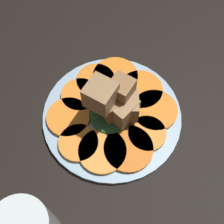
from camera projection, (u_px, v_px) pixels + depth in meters
The scene contains 14 objects.
table_slab at pixel (112, 119), 60.22cm from camera, with size 120.00×120.00×2.00cm, color black.
plate at pixel (112, 116), 58.87cm from camera, with size 26.02×26.02×1.05cm.
carrot_slice_0 at pixel (155, 110), 58.28cm from camera, with size 8.57×8.57×0.84cm, color orange.
carrot_slice_1 at pixel (141, 90), 60.36cm from camera, with size 8.56×8.56×0.84cm, color orange.
carrot_slice_2 at pixel (115, 76), 61.77cm from camera, with size 8.96×8.96×0.84cm, color orange.
carrot_slice_3 at pixel (96, 80), 61.35cm from camera, with size 7.59×7.59×0.84cm, color orange.
carrot_slice_4 at pixel (78, 97), 59.64cm from camera, with size 7.18×7.18×0.84cm, color orange.
carrot_slice_5 at pixel (68, 117), 57.62cm from camera, with size 8.06×8.06×0.84cm, color orange.
carrot_slice_6 at pixel (78, 143), 55.28cm from camera, with size 7.12×7.12×0.84cm, color orange.
carrot_slice_7 at pixel (102, 151), 54.58cm from camera, with size 8.51×8.51×0.84cm, color #F99539.
carrot_slice_8 at pixel (128, 148), 54.79cm from camera, with size 8.80×8.80×0.84cm, color orange.
carrot_slice_9 at pixel (147, 133), 56.11cm from camera, with size 6.94×6.94×0.84cm, color orange.
center_pile at pixel (115, 104), 54.33cm from camera, with size 9.07×9.39×11.14cm.
fork at pixel (86, 95), 60.05cm from camera, with size 18.34×2.97×0.40cm.
Camera 1 is at (22.16, 14.40, 55.12)cm, focal length 50.00 mm.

